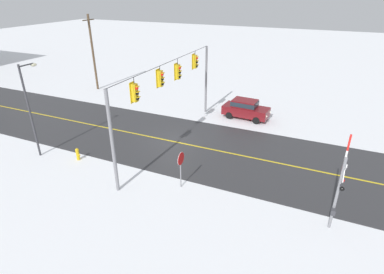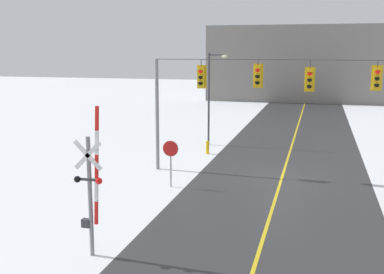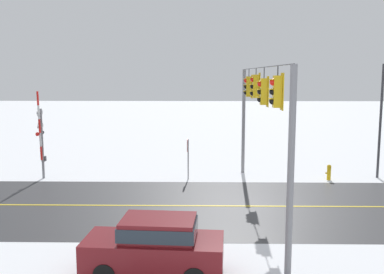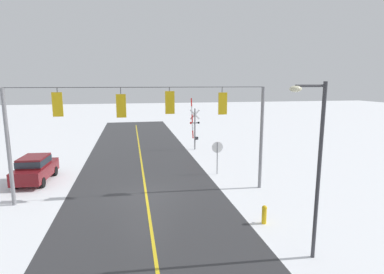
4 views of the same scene
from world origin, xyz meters
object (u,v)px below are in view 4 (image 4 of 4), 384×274
object	(u,v)px
fire_hydrant	(264,214)
stop_sign	(217,151)
railroad_crossing	(195,126)
parked_car_maroon	(35,168)
streetlamp_near	(315,156)

from	to	relation	value
fire_hydrant	stop_sign	bearing A→B (deg)	-90.05
railroad_crossing	parked_car_maroon	size ratio (longest dim) A/B	1.16
fire_hydrant	streetlamp_near	bearing A→B (deg)	97.74
stop_sign	railroad_crossing	distance (m)	8.33
parked_car_maroon	fire_hydrant	bearing A→B (deg)	144.75
railroad_crossing	streetlamp_near	world-z (taller)	streetlamp_near
fire_hydrant	railroad_crossing	bearing A→B (deg)	-90.34
streetlamp_near	parked_car_maroon	bearing A→B (deg)	-42.62
railroad_crossing	fire_hydrant	size ratio (longest dim) A/B	5.67
stop_sign	railroad_crossing	world-z (taller)	railroad_crossing
streetlamp_near	railroad_crossing	bearing A→B (deg)	-89.08
parked_car_maroon	fire_hydrant	size ratio (longest dim) A/B	4.88
railroad_crossing	streetlamp_near	size ratio (longest dim) A/B	0.77
railroad_crossing	parked_car_maroon	world-z (taller)	railroad_crossing
parked_car_maroon	stop_sign	bearing A→B (deg)	177.07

